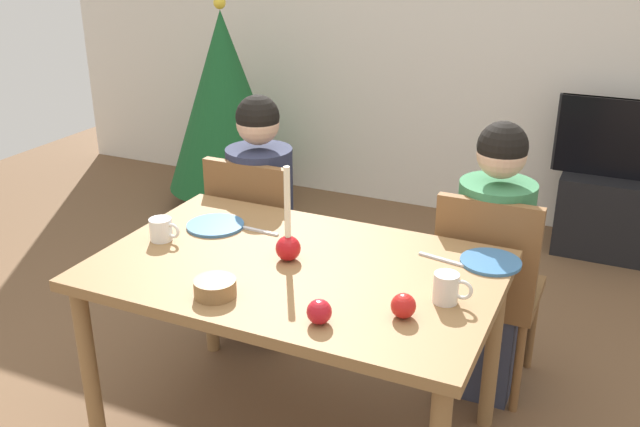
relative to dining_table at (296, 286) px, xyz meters
The scene contains 19 objects.
back_wall 2.68m from the dining_table, 90.00° to the left, with size 6.40×0.10×2.60m, color silver.
dining_table is the anchor object (origin of this frame).
chair_left 0.80m from the dining_table, 129.58° to the left, with size 0.40×0.40×0.90m.
chair_right 0.84m from the dining_table, 47.46° to the left, with size 0.40×0.40×0.90m.
person_left_child 0.82m from the dining_table, 128.12° to the left, with size 0.30×0.30×1.17m.
person_right_child 0.85m from the dining_table, 48.94° to the left, with size 0.30×0.30×1.17m.
tv_stand 2.53m from the dining_table, 67.12° to the left, with size 0.64×0.40×0.48m, color black.
tv 2.50m from the dining_table, 67.12° to the left, with size 0.79×0.05×0.46m.
christmas_tree 2.55m from the dining_table, 127.45° to the left, with size 0.82×0.82×1.42m.
candle_centerpiece 0.16m from the dining_table, 148.91° to the left, with size 0.09×0.09×0.35m.
plate_left 0.48m from the dining_table, 159.05° to the left, with size 0.23×0.23×0.01m, color teal.
plate_right 0.69m from the dining_table, 25.79° to the left, with size 0.21×0.21×0.01m, color teal.
mug_left 0.57m from the dining_table, behind, with size 0.13×0.08×0.09m.
mug_right 0.56m from the dining_table, ahead, with size 0.13×0.08×0.10m.
fork_left 0.34m from the dining_table, 143.20° to the left, with size 0.18×0.01×0.01m, color silver.
fork_right 0.52m from the dining_table, 28.73° to the left, with size 0.18×0.01×0.01m, color silver.
bowl_walnuts 0.35m from the dining_table, 114.58° to the right, with size 0.14×0.14×0.06m, color olive.
apple_near_candle 0.50m from the dining_table, 21.64° to the right, with size 0.08×0.08×0.08m, color red.
apple_by_left_plate 0.41m from the dining_table, 53.37° to the right, with size 0.08×0.08×0.08m, color #B41620.
Camera 1 is at (1.00, -1.97, 1.85)m, focal length 39.53 mm.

